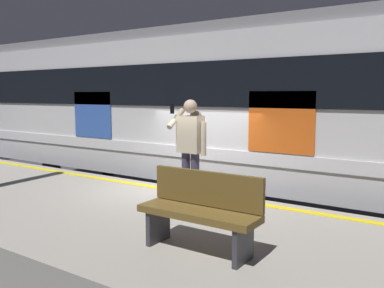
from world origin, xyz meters
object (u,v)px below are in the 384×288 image
(train_carriage, at_px, (207,104))
(passenger, at_px, (191,143))
(bench, at_px, (201,209))
(handbag, at_px, (170,187))

(train_carriage, bearing_deg, passenger, 117.21)
(bench, bearing_deg, passenger, -52.86)
(train_carriage, distance_m, handbag, 3.32)
(passenger, xyz_separation_m, handbag, (0.47, -0.06, -0.81))
(train_carriage, relative_size, bench, 9.69)
(passenger, distance_m, bench, 2.12)
(handbag, distance_m, bench, 2.42)
(train_carriage, relative_size, handbag, 35.06)
(passenger, relative_size, bench, 1.19)
(train_carriage, xyz_separation_m, handbag, (-1.03, 2.85, -1.35))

